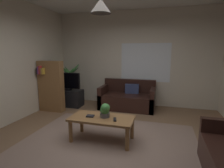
# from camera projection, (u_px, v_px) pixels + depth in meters

# --- Properties ---
(floor) EXTENTS (4.87, 5.34, 0.02)m
(floor) POSITION_uv_depth(u_px,v_px,m) (107.00, 144.00, 3.24)
(floor) COLOR brown
(floor) RESTS_ON ground
(rug) EXTENTS (3.17, 2.94, 0.01)m
(rug) POSITION_uv_depth(u_px,v_px,m) (104.00, 149.00, 3.05)
(rug) COLOR gray
(rug) RESTS_ON ground
(wall_back) EXTENTS (4.99, 0.06, 2.88)m
(wall_back) POSITION_uv_depth(u_px,v_px,m) (134.00, 59.00, 5.54)
(wall_back) COLOR beige
(wall_back) RESTS_ON ground
(window_pane) EXTENTS (1.47, 0.01, 1.15)m
(window_pane) POSITION_uv_depth(u_px,v_px,m) (145.00, 63.00, 5.43)
(window_pane) COLOR white
(couch_under_window) EXTENTS (1.57, 0.83, 0.82)m
(couch_under_window) POSITION_uv_depth(u_px,v_px,m) (127.00, 99.00, 5.28)
(couch_under_window) COLOR black
(couch_under_window) RESTS_ON ground
(coffee_table) EXTENTS (1.17, 0.58, 0.45)m
(coffee_table) POSITION_uv_depth(u_px,v_px,m) (102.00, 121.00, 3.32)
(coffee_table) COLOR olive
(coffee_table) RESTS_ON ground
(book_on_table_0) EXTENTS (0.14, 0.12, 0.03)m
(book_on_table_0) POSITION_uv_depth(u_px,v_px,m) (90.00, 116.00, 3.33)
(book_on_table_0) COLOR black
(book_on_table_0) RESTS_ON coffee_table
(remote_on_table_0) EXTENTS (0.09, 0.17, 0.02)m
(remote_on_table_0) POSITION_uv_depth(u_px,v_px,m) (115.00, 119.00, 3.17)
(remote_on_table_0) COLOR black
(remote_on_table_0) RESTS_ON coffee_table
(potted_plant_on_table) EXTENTS (0.19, 0.20, 0.27)m
(potted_plant_on_table) POSITION_uv_depth(u_px,v_px,m) (105.00, 110.00, 3.28)
(potted_plant_on_table) COLOR #4C4C51
(potted_plant_on_table) RESTS_ON coffee_table
(tv_stand) EXTENTS (0.90, 0.44, 0.50)m
(tv_stand) POSITION_uv_depth(u_px,v_px,m) (68.00, 98.00, 5.53)
(tv_stand) COLOR black
(tv_stand) RESTS_ON ground
(tv) EXTENTS (0.85, 0.16, 0.53)m
(tv) POSITION_uv_depth(u_px,v_px,m) (67.00, 81.00, 5.41)
(tv) COLOR black
(tv) RESTS_ON tv_stand
(potted_palm_corner) EXTENTS (0.82, 0.82, 1.35)m
(potted_palm_corner) POSITION_uv_depth(u_px,v_px,m) (70.00, 83.00, 5.96)
(potted_palm_corner) COLOR beige
(potted_palm_corner) RESTS_ON ground
(bookshelf_corner) EXTENTS (0.70, 0.31, 1.40)m
(bookshelf_corner) POSITION_uv_depth(u_px,v_px,m) (51.00, 86.00, 4.97)
(bookshelf_corner) COLOR olive
(bookshelf_corner) RESTS_ON ground
(pendant_lamp) EXTENTS (0.35, 0.35, 0.61)m
(pendant_lamp) POSITION_uv_depth(u_px,v_px,m) (101.00, 6.00, 2.97)
(pendant_lamp) COLOR black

